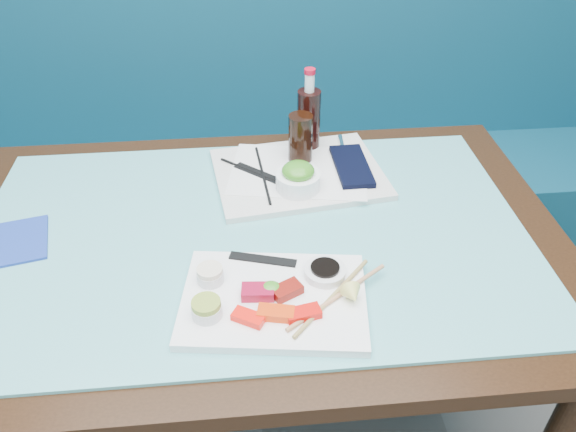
{
  "coord_description": "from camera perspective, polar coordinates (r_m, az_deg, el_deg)",
  "views": [
    {
      "loc": [
        -0.01,
        0.48,
        1.55
      ],
      "look_at": [
        0.08,
        1.45,
        0.8
      ],
      "focal_mm": 35.0,
      "sensor_mm": 36.0,
      "label": 1
    }
  ],
  "objects": [
    {
      "name": "booth_bench",
      "position": [
        2.15,
        -4.25,
        4.51
      ],
      "size": [
        3.0,
        0.56,
        1.17
      ],
      "color": "navy",
      "rests_on": "ground"
    },
    {
      "name": "dining_table",
      "position": [
        1.31,
        -3.52,
        -4.81
      ],
      "size": [
        1.4,
        0.9,
        0.75
      ],
      "color": "black",
      "rests_on": "ground"
    },
    {
      "name": "glass_top",
      "position": [
        1.25,
        -3.67,
        -1.85
      ],
      "size": [
        1.22,
        0.76,
        0.01
      ],
      "primitive_type": "cube",
      "color": "#5AB1B5",
      "rests_on": "dining_table"
    },
    {
      "name": "sashimi_plate",
      "position": [
        1.08,
        -1.44,
        -8.51
      ],
      "size": [
        0.38,
        0.29,
        0.02
      ],
      "primitive_type": "cube",
      "rotation": [
        0.0,
        0.0,
        -0.13
      ],
      "color": "white",
      "rests_on": "glass_top"
    },
    {
      "name": "salmon_left",
      "position": [
        1.03,
        -4.03,
        -10.25
      ],
      "size": [
        0.07,
        0.05,
        0.01
      ],
      "primitive_type": "cube",
      "rotation": [
        0.0,
        0.0,
        -0.52
      ],
      "color": "#FF160A",
      "rests_on": "sashimi_plate"
    },
    {
      "name": "salmon_mid",
      "position": [
        1.04,
        -1.24,
        -9.84
      ],
      "size": [
        0.07,
        0.05,
        0.02
      ],
      "primitive_type": "cube",
      "rotation": [
        0.0,
        0.0,
        -0.21
      ],
      "color": "red",
      "rests_on": "sashimi_plate"
    },
    {
      "name": "salmon_right",
      "position": [
        1.04,
        1.58,
        -9.86
      ],
      "size": [
        0.07,
        0.04,
        0.02
      ],
      "primitive_type": "cube",
      "rotation": [
        0.0,
        0.0,
        0.2
      ],
      "color": "red",
      "rests_on": "sashimi_plate"
    },
    {
      "name": "tuna_left",
      "position": [
        1.07,
        -3.09,
        -7.72
      ],
      "size": [
        0.06,
        0.04,
        0.02
      ],
      "primitive_type": "cube",
      "rotation": [
        0.0,
        0.0,
        -0.08
      ],
      "color": "maroon",
      "rests_on": "sashimi_plate"
    },
    {
      "name": "tuna_right",
      "position": [
        1.07,
        -0.13,
        -7.56
      ],
      "size": [
        0.07,
        0.06,
        0.02
      ],
      "primitive_type": "cube",
      "rotation": [
        0.0,
        0.0,
        0.49
      ],
      "color": "maroon",
      "rests_on": "sashimi_plate"
    },
    {
      "name": "seaweed_garnish",
      "position": [
        1.07,
        -1.76,
        -7.39
      ],
      "size": [
        0.05,
        0.04,
        0.02
      ],
      "primitive_type": "ellipsoid",
      "rotation": [
        0.0,
        0.0,
        -0.17
      ],
      "color": "#3D8D20",
      "rests_on": "sashimi_plate"
    },
    {
      "name": "ramekin_wasabi",
      "position": [
        1.05,
        -8.25,
        -9.48
      ],
      "size": [
        0.07,
        0.07,
        0.02
      ],
      "primitive_type": "cylinder",
      "rotation": [
        0.0,
        0.0,
        0.4
      ],
      "color": "white",
      "rests_on": "sashimi_plate"
    },
    {
      "name": "wasabi_fill",
      "position": [
        1.03,
        -8.33,
        -8.82
      ],
      "size": [
        0.07,
        0.07,
        0.01
      ],
      "primitive_type": "cylinder",
      "rotation": [
        0.0,
        0.0,
        -0.43
      ],
      "color": "olive",
      "rests_on": "ramekin_wasabi"
    },
    {
      "name": "ramekin_ginger",
      "position": [
        1.11,
        -7.89,
        -6.1
      ],
      "size": [
        0.05,
        0.05,
        0.02
      ],
      "primitive_type": "cylinder",
      "rotation": [
        0.0,
        0.0,
        -0.04
      ],
      "color": "silver",
      "rests_on": "sashimi_plate"
    },
    {
      "name": "ginger_fill",
      "position": [
        1.1,
        -7.96,
        -5.49
      ],
      "size": [
        0.07,
        0.07,
        0.01
      ],
      "primitive_type": "cylinder",
      "rotation": [
        0.0,
        0.0,
        0.43
      ],
      "color": "beige",
      "rests_on": "ramekin_ginger"
    },
    {
      "name": "soy_dish",
      "position": [
        1.11,
        3.77,
        -5.66
      ],
      "size": [
        0.1,
        0.1,
        0.02
      ],
      "primitive_type": "cylinder",
      "rotation": [
        0.0,
        0.0,
        -0.15
      ],
      "color": "white",
      "rests_on": "sashimi_plate"
    },
    {
      "name": "soy_fill",
      "position": [
        1.11,
        3.79,
        -5.25
      ],
      "size": [
        0.06,
        0.06,
        0.01
      ],
      "primitive_type": "cylinder",
      "rotation": [
        0.0,
        0.0,
        0.1
      ],
      "color": "black",
      "rests_on": "soy_dish"
    },
    {
      "name": "lemon_wedge",
      "position": [
        1.06,
        6.6,
        -7.98
      ],
      "size": [
        0.05,
        0.04,
        0.04
      ],
      "primitive_type": "cone",
      "rotation": [
        1.57,
        0.0,
        0.14
      ],
      "color": "#E4DF6C",
      "rests_on": "sashimi_plate"
    },
    {
      "name": "chopstick_sleeve",
      "position": [
        1.15,
        -2.58,
        -4.42
      ],
      "size": [
        0.14,
        0.06,
        0.0
      ],
      "primitive_type": "cube",
      "rotation": [
        0.0,
        0.0,
        -0.29
      ],
      "color": "black",
      "rests_on": "sashimi_plate"
    },
    {
      "name": "wooden_chopstick_a",
      "position": [
        1.07,
        4.54,
        -8.17
      ],
      "size": [
        0.17,
        0.19,
        0.01
      ],
      "primitive_type": "cylinder",
      "rotation": [
        1.57,
        0.0,
        -0.74
      ],
      "color": "#9A8348",
      "rests_on": "sashimi_plate"
    },
    {
      "name": "wooden_chopstick_b",
      "position": [
        1.07,
        5.07,
        -8.12
      ],
      "size": [
        0.21,
        0.16,
        0.01
      ],
      "primitive_type": "cylinder",
      "rotation": [
        1.57,
        0.0,
        -0.95
      ],
      "color": "tan",
      "rests_on": "sashimi_plate"
    },
    {
      "name": "serving_tray",
      "position": [
        1.42,
        1.08,
        4.31
      ],
      "size": [
        0.45,
        0.36,
        0.02
      ],
      "primitive_type": "cube",
      "rotation": [
        0.0,
        0.0,
        0.13
      ],
      "color": "silver",
      "rests_on": "glass_top"
    },
    {
      "name": "paper_placemat",
      "position": [
        1.42,
        1.09,
        4.6
      ],
      "size": [
        0.37,
        0.29,
        0.0
      ],
      "primitive_type": "cube",
      "rotation": [
        0.0,
        0.0,
        -0.17
      ],
      "color": "white",
      "rests_on": "serving_tray"
    },
    {
      "name": "seaweed_bowl",
      "position": [
        1.34,
        1.02,
        3.58
      ],
      "size": [
        0.13,
        0.13,
        0.04
      ],
      "primitive_type": "cylinder",
      "rotation": [
        0.0,
        0.0,
        -0.3
      ],
      "color": "white",
      "rests_on": "serving_tray"
    },
    {
      "name": "seaweed_salad",
      "position": [
        1.33,
        1.04,
        4.61
      ],
      "size": [
        0.09,
        0.09,
        0.04
      ],
      "primitive_type": "ellipsoid",
      "rotation": [
        0.0,
        0.0,
        0.19
      ],
      "color": "#3A861E",
      "rests_on": "seaweed_bowl"
    },
    {
      "name": "cola_glass",
      "position": [
        1.43,
        1.28,
        7.9
      ],
      "size": [
        0.07,
        0.07,
        0.13
      ],
      "primitive_type": "cylinder",
      "rotation": [
        0.0,
        0.0,
        0.15
      ],
      "color": "black",
      "rests_on": "serving_tray"
    },
    {
      "name": "navy_pouch",
      "position": [
        1.43,
        6.48,
        5.06
      ],
      "size": [
        0.09,
        0.19,
        0.01
      ],
      "primitive_type": "cube",
      "rotation": [
        0.0,
        0.0,
        0.03
      ],
      "color": "black",
      "rests_on": "serving_tray"
    },
    {
      "name": "fork",
      "position": [
        1.52,
        5.52,
        7.14
      ],
      "size": [
        0.02,
        0.1,
        0.01
      ],
      "primitive_type": "cylinder",
      "rotation": [
        1.57,
        0.0,
        -0.06
      ],
      "color": "white",
      "rests_on": "serving_tray"
    },
    {
      "name": "black_chopstick_a",
      "position": [
        1.4,
        -2.9,
        4.25
      ],
      "size": [
        0.19,
        0.17,
        0.01
      ],
      "primitive_type": "cylinder",
      "rotation": [
        1.57,
        0.0,
        0.86
      ],
      "color": "black",
      "rests_on": "serving_tray"
    },
    {
      "name": "black_chopstick_b",
      "position": [
        1.4,
        -2.57,
        4.27
      ],
      "size": [
        0.03,
        0.26,
        0.01
      ],
      "primitive_type": "cylinder",
      "rotation": [
        1.57,
        0.0,
        0.08
      ],
      "color": "black",
      "rests_on": "serving_tray"
    },
    {
      "name": "tray_sleeve",
      "position": [
        1.4,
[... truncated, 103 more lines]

